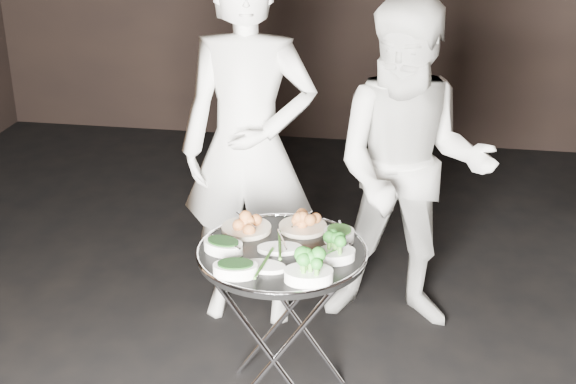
% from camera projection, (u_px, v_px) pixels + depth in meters
% --- Properties ---
extents(tray_stand, '(0.51, 0.43, 0.74)m').
position_uv_depth(tray_stand, '(282.00, 323.00, 3.34)').
color(tray_stand, silver).
rests_on(tray_stand, floor).
extents(serving_tray, '(0.69, 0.69, 0.04)m').
position_uv_depth(serving_tray, '(282.00, 252.00, 3.21)').
color(serving_tray, black).
rests_on(serving_tray, tray_stand).
extents(potato_plate_a, '(0.21, 0.21, 0.08)m').
position_uv_depth(potato_plate_a, '(246.00, 223.00, 3.36)').
color(potato_plate_a, beige).
rests_on(potato_plate_a, serving_tray).
extents(potato_plate_b, '(0.20, 0.20, 0.07)m').
position_uv_depth(potato_plate_b, '(303.00, 222.00, 3.37)').
color(potato_plate_b, beige).
rests_on(potato_plate_b, serving_tray).
extents(greens_bowl, '(0.13, 0.13, 0.07)m').
position_uv_depth(greens_bowl, '(339.00, 233.00, 3.27)').
color(greens_bowl, white).
rests_on(greens_bowl, serving_tray).
extents(asparagus_plate_a, '(0.19, 0.13, 0.04)m').
position_uv_depth(asparagus_plate_a, '(280.00, 247.00, 3.20)').
color(asparagus_plate_a, white).
rests_on(asparagus_plate_a, serving_tray).
extents(asparagus_plate_b, '(0.18, 0.11, 0.04)m').
position_uv_depth(asparagus_plate_b, '(264.00, 265.00, 3.06)').
color(asparagus_plate_b, white).
rests_on(asparagus_plate_b, serving_tray).
extents(spinach_bowl_a, '(0.19, 0.15, 0.07)m').
position_uv_depth(spinach_bowl_a, '(223.00, 245.00, 3.18)').
color(spinach_bowl_a, white).
rests_on(spinach_bowl_a, serving_tray).
extents(spinach_bowl_b, '(0.18, 0.13, 0.07)m').
position_uv_depth(spinach_bowl_b, '(235.00, 267.00, 3.01)').
color(spinach_bowl_b, white).
rests_on(spinach_bowl_b, serving_tray).
extents(broccoli_bowl_a, '(0.19, 0.17, 0.07)m').
position_uv_depth(broccoli_bowl_a, '(335.00, 253.00, 3.12)').
color(broccoli_bowl_a, white).
rests_on(broccoli_bowl_a, serving_tray).
extents(broccoli_bowl_b, '(0.20, 0.16, 0.08)m').
position_uv_depth(broccoli_bowl_b, '(309.00, 273.00, 2.97)').
color(broccoli_bowl_b, white).
rests_on(broccoli_bowl_b, serving_tray).
extents(serving_utensils, '(0.57, 0.42, 0.01)m').
position_uv_depth(serving_utensils, '(289.00, 233.00, 3.25)').
color(serving_utensils, silver).
rests_on(serving_utensils, serving_tray).
extents(waiter_left, '(0.68, 0.46, 1.81)m').
position_uv_depth(waiter_left, '(249.00, 149.00, 3.86)').
color(waiter_left, silver).
rests_on(waiter_left, floor).
extents(waiter_right, '(0.81, 0.63, 1.66)m').
position_uv_depth(waiter_right, '(410.00, 169.00, 3.82)').
color(waiter_right, silver).
rests_on(waiter_right, floor).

